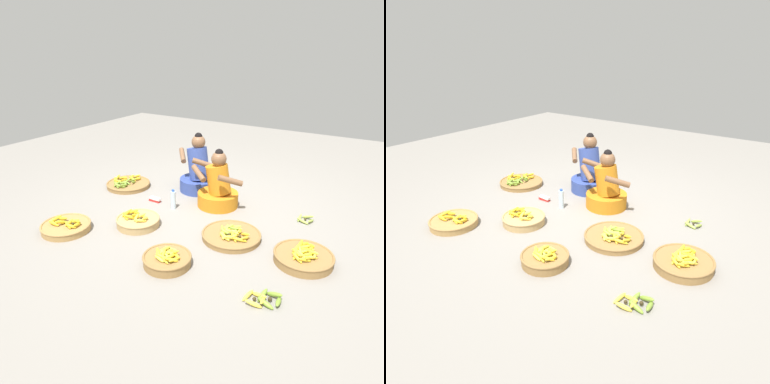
# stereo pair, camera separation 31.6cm
# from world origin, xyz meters

# --- Properties ---
(ground_plane) EXTENTS (10.00, 10.00, 0.00)m
(ground_plane) POSITION_xyz_m (0.00, 0.00, 0.00)
(ground_plane) COLOR gray
(vendor_woman_front) EXTENTS (0.74, 0.52, 0.76)m
(vendor_woman_front) POSITION_xyz_m (0.08, 0.30, 0.24)
(vendor_woman_front) COLOR orange
(vendor_woman_front) RESTS_ON ground
(vendor_woman_behind) EXTENTS (0.71, 0.56, 0.83)m
(vendor_woman_behind) POSITION_xyz_m (-0.40, 0.61, 0.27)
(vendor_woman_behind) COLOR #334793
(vendor_woman_behind) RESTS_ON ground
(banana_basket_near_vendor) EXTENTS (0.63, 0.63, 0.14)m
(banana_basket_near_vendor) POSITION_xyz_m (-1.34, 0.19, 0.04)
(banana_basket_near_vendor) COLOR olive
(banana_basket_near_vendor) RESTS_ON ground
(banana_basket_back_right) EXTENTS (0.55, 0.55, 0.15)m
(banana_basket_back_right) POSITION_xyz_m (-1.05, -1.18, 0.05)
(banana_basket_back_right) COLOR #A87F47
(banana_basket_back_right) RESTS_ON ground
(banana_basket_mid_left) EXTENTS (0.57, 0.57, 0.17)m
(banana_basket_mid_left) POSITION_xyz_m (1.38, -0.41, 0.06)
(banana_basket_mid_left) COLOR olive
(banana_basket_mid_left) RESTS_ON ground
(banana_basket_back_center) EXTENTS (0.64, 0.64, 0.14)m
(banana_basket_back_center) POSITION_xyz_m (0.60, -0.37, 0.04)
(banana_basket_back_center) COLOR olive
(banana_basket_back_center) RESTS_ON ground
(banana_basket_front_right) EXTENTS (0.47, 0.47, 0.17)m
(banana_basket_front_right) POSITION_xyz_m (0.30, -1.13, 0.06)
(banana_basket_front_right) COLOR olive
(banana_basket_front_right) RESTS_ON ground
(banana_basket_front_left) EXTENTS (0.50, 0.50, 0.17)m
(banana_basket_front_left) POSITION_xyz_m (-0.45, -0.66, 0.06)
(banana_basket_front_left) COLOR tan
(banana_basket_front_left) RESTS_ON ground
(loose_bananas_mid_right) EXTENTS (0.19, 0.19, 0.08)m
(loose_bananas_mid_right) POSITION_xyz_m (1.17, 0.45, 0.03)
(loose_bananas_mid_right) COLOR #9EB747
(loose_bananas_mid_right) RESTS_ON ground
(loose_bananas_near_bicycle) EXTENTS (0.31, 0.26, 0.09)m
(loose_bananas_near_bicycle) POSITION_xyz_m (1.27, -1.14, 0.03)
(loose_bananas_near_bicycle) COLOR olive
(loose_bananas_near_bicycle) RESTS_ON ground
(water_bottle) EXTENTS (0.07, 0.07, 0.26)m
(water_bottle) POSITION_xyz_m (-0.35, -0.08, 0.12)
(water_bottle) COLOR silver
(water_bottle) RESTS_ON ground
(packet_carton_stack) EXTENTS (0.17, 0.06, 0.06)m
(packet_carton_stack) POSITION_xyz_m (-0.68, -0.03, 0.03)
(packet_carton_stack) COLOR red
(packet_carton_stack) RESTS_ON ground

